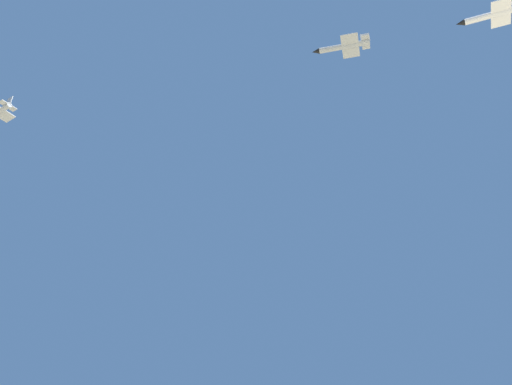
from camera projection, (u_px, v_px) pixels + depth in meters
name	position (u px, v px, depth m)	size (l,w,h in m)	color
chase_jet_left_wing	(493.00, 14.00, 125.37)	(15.31, 8.59, 4.00)	silver
chase_jet_right_wing	(344.00, 46.00, 139.41)	(15.22, 8.18, 4.00)	#999EA3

